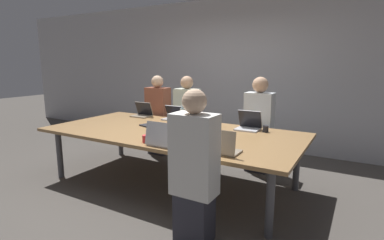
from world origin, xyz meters
The scene contains 18 objects.
ground_plane centered at (0.00, 0.00, 0.00)m, with size 24.00×24.00×0.00m, color #4C4742.
curtain_wall centered at (0.00, 2.26, 1.40)m, with size 12.00×0.06×2.80m.
conference_table centered at (0.00, 0.00, 0.68)m, with size 3.34×1.58×0.73m.
laptop_near_right centered at (0.98, -0.59, 0.80)m, with size 0.35×0.24×0.25m.
person_near_right centered at (0.91, -0.99, 0.68)m, with size 0.40×0.24×1.39m.
cup_near_right centered at (0.71, -0.54, 0.77)m, with size 0.09×0.09×0.08m.
laptop_far_left centered at (-0.99, 0.63, 0.80)m, with size 0.31×0.24×0.24m.
person_far_left centered at (-0.96, 1.02, 0.67)m, with size 0.40×0.24×1.39m.
laptop_far_right centered at (0.85, 0.57, 0.80)m, with size 0.31×0.26×0.26m.
person_far_right centered at (0.84, 1.05, 0.69)m, with size 0.40×0.24×1.41m.
cup_far_right centered at (1.09, 0.54, 0.77)m, with size 0.07×0.07×0.08m.
laptop_far_midleft centered at (-0.38, 0.65, 0.79)m, with size 0.34×0.23×0.22m.
person_far_midleft centered at (-0.39, 1.05, 0.68)m, with size 0.40×0.24×1.39m.
bottle_far_midleft centered at (-0.13, 0.48, 0.85)m, with size 0.07×0.07×0.27m.
laptop_near_midright centered at (0.33, -0.65, 0.81)m, with size 0.36×0.26×0.27m.
cup_near_midright centered at (0.08, -0.63, 0.77)m, with size 0.09×0.09×0.08m.
stapler centered at (-0.07, -0.18, 0.76)m, with size 0.12×0.15×0.05m.
notebook centered at (-0.44, 0.05, 0.74)m, with size 0.25×0.19×0.02m.
Camera 1 is at (2.14, -3.18, 1.61)m, focal length 28.00 mm.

